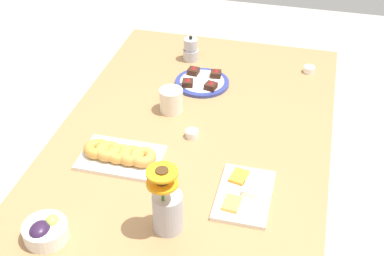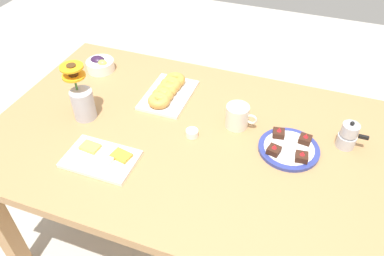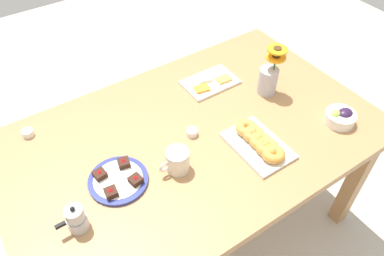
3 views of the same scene
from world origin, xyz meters
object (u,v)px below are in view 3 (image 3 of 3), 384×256
croissant_platter (259,142)px  jam_cup_berry (28,133)px  cheese_platter (210,82)px  jam_cup_honey (192,131)px  flower_vase (269,77)px  dessert_plate (118,180)px  grape_bowl (340,117)px  dining_table (192,148)px  moka_pot (76,219)px  coffee_mug (177,160)px

croissant_platter → jam_cup_berry: bearing=-37.5°
cheese_platter → jam_cup_honey: 0.35m
flower_vase → dessert_plate: bearing=6.1°
dessert_plate → grape_bowl: bearing=165.4°
croissant_platter → dining_table: bearing=-47.4°
dining_table → croissant_platter: 0.30m
cheese_platter → dessert_plate: size_ratio=1.14×
moka_pot → jam_cup_honey: bearing=-165.0°
dining_table → grape_bowl: (-0.58, 0.30, 0.12)m
cheese_platter → jam_cup_berry: size_ratio=5.42×
jam_cup_berry → croissant_platter: bearing=142.5°
dining_table → jam_cup_honey: size_ratio=33.33×
dining_table → coffee_mug: 0.23m
dining_table → jam_cup_berry: size_ratio=33.33×
dining_table → cheese_platter: 0.37m
dining_table → jam_cup_honey: (-0.00, -0.00, 0.10)m
jam_cup_berry → flower_vase: size_ratio=0.20×
dining_table → jam_cup_berry: jam_cup_berry is taller
dessert_plate → moka_pot: bearing=26.7°
jam_cup_honey → moka_pot: 0.59m
grape_bowl → dining_table: bearing=-27.0°
grape_bowl → cheese_platter: grape_bowl is taller
jam_cup_berry → flower_vase: flower_vase is taller
cheese_platter → jam_cup_honey: bearing=41.7°
coffee_mug → cheese_platter: (-0.41, -0.36, -0.04)m
coffee_mug → dessert_plate: bearing=-18.0°
jam_cup_berry → moka_pot: 0.53m
jam_cup_honey → flower_vase: flower_vase is taller
dining_table → jam_cup_honey: jam_cup_honey is taller
coffee_mug → flower_vase: bearing=-165.2°
dining_table → moka_pot: size_ratio=13.45×
croissant_platter → jam_cup_honey: size_ratio=5.83×
dessert_plate → flower_vase: (-0.82, -0.09, 0.07)m
moka_pot → jam_cup_berry: bearing=-88.5°
croissant_platter → flower_vase: size_ratio=1.16×
jam_cup_honey → dessert_plate: 0.38m
grape_bowl → jam_cup_honey: grape_bowl is taller
jam_cup_berry → dessert_plate: size_ratio=0.21×
grape_bowl → jam_cup_honey: bearing=-27.5°
jam_cup_honey → moka_pot: bearing=15.0°
jam_cup_berry → jam_cup_honey: bearing=147.0°
grape_bowl → dessert_plate: bearing=-14.6°
cheese_platter → croissant_platter: 0.45m
jam_cup_honey → dining_table: bearing=53.9°
grape_bowl → cheese_platter: 0.62m
dining_table → jam_cup_berry: (0.58, -0.38, 0.10)m
coffee_mug → jam_cup_berry: 0.66m
coffee_mug → flower_vase: (-0.60, -0.16, 0.03)m
coffee_mug → dessert_plate: 0.23m
grape_bowl → dessert_plate: (0.95, -0.25, -0.02)m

